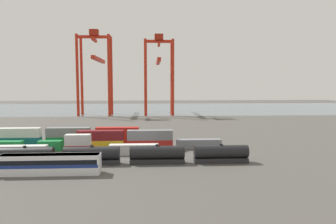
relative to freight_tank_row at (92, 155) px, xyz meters
The scene contains 21 objects.
ground_plane 55.63m from the freight_tank_row, 91.61° to the left, with size 420.00×420.00×0.00m, color #4C4944.
harbour_water 156.24m from the freight_tank_row, 90.57° to the left, with size 400.00×110.00×0.01m, color slate.
freight_tank_row is the anchor object (origin of this frame).
shipping_container_2 20.56m from the freight_tank_row, 154.58° to the left, with size 12.10×2.44×2.60m, color silver.
shipping_container_3 10.15m from the freight_tank_row, 119.35° to the left, with size 6.04×2.44×2.60m, color #AD211C.
shipping_container_4 10.30m from the freight_tank_row, 119.35° to the left, with size 6.04×2.44×2.60m, color silver.
shipping_container_5 12.37m from the freight_tank_row, 45.61° to the left, with size 12.10×2.44×2.60m, color silver.
shipping_container_7 20.27m from the freight_tank_row, 132.39° to the left, with size 6.04×2.44×2.60m, color #197538.
shipping_container_8 14.99m from the freight_tank_row, 91.99° to the left, with size 12.10×2.44×2.60m, color gold.
shipping_container_9 15.09m from the freight_tank_row, 91.99° to the left, with size 12.10×2.44×2.60m, color maroon.
shipping_container_10 19.58m from the freight_tank_row, 49.86° to the left, with size 12.10×2.44×2.60m, color #AD211C.
shipping_container_11 19.66m from the freight_tank_row, 49.86° to the left, with size 12.10×2.44×2.60m, color slate.
shipping_container_12 29.79m from the freight_tank_row, 30.16° to the left, with size 12.10×2.44×2.60m, color slate.
shipping_container_15 32.13m from the freight_tank_row, 138.94° to the left, with size 12.10×2.44×2.60m, color #146066.
shipping_container_16 32.18m from the freight_tank_row, 138.94° to the left, with size 12.10×2.44×2.60m, color silver.
shipping_container_17 23.56m from the freight_tank_row, 116.36° to the left, with size 12.10×2.44×2.60m, color #197538.
shipping_container_18 23.62m from the freight_tank_row, 116.36° to the left, with size 12.10×2.44×2.60m, color slate.
shipping_container_19 21.37m from the freight_tank_row, 81.09° to the left, with size 12.10×2.44×2.60m, color #AD211C.
shipping_container_20 21.44m from the freight_tank_row, 81.09° to the left, with size 12.10×2.44×2.60m, color #AD211C.
gantry_crane_west 116.83m from the freight_tank_row, 99.21° to the left, with size 18.56×39.20×47.50m.
gantry_crane_central 116.21m from the freight_tank_row, 81.08° to the left, with size 16.72×36.53×45.32m.
Camera 1 is at (14.41, -82.64, 17.43)m, focal length 33.14 mm.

